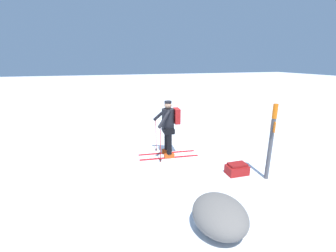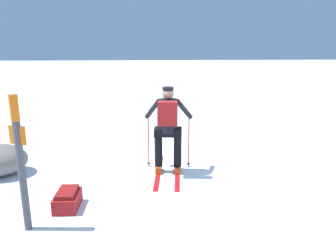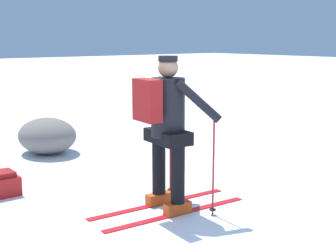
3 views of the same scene
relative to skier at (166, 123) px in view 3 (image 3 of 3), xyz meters
The scene contains 3 objects.
ground_plane 1.07m from the skier, 120.58° to the left, with size 80.00×80.00×0.00m, color white.
skier is the anchor object (origin of this frame).
rock_boulder 3.30m from the skier, ahead, with size 1.05×0.89×0.58m, color slate.
Camera 3 is at (-3.56, 2.64, 1.85)m, focal length 50.00 mm.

